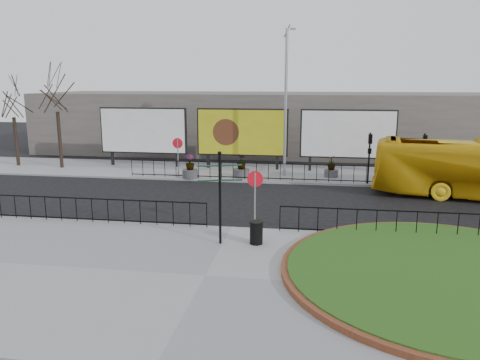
% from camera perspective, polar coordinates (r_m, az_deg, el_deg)
% --- Properties ---
extents(ground, '(90.00, 90.00, 0.00)m').
position_cam_1_polar(ground, '(19.54, -0.98, -6.05)').
color(ground, black).
rests_on(ground, ground).
extents(pavement_near, '(30.00, 10.00, 0.12)m').
position_cam_1_polar(pavement_near, '(14.94, -4.27, -11.74)').
color(pavement_near, gray).
rests_on(pavement_near, ground).
extents(pavement_far, '(44.00, 6.00, 0.12)m').
position_cam_1_polar(pavement_far, '(31.06, 2.74, 0.90)').
color(pavement_far, gray).
rests_on(pavement_far, ground).
extents(brick_edge, '(10.40, 10.40, 0.18)m').
position_cam_1_polar(brick_edge, '(16.07, 24.20, -10.49)').
color(brick_edge, brown).
rests_on(brick_edge, pavement_near).
extents(grass_lawn, '(10.00, 10.00, 0.22)m').
position_cam_1_polar(grass_lawn, '(16.06, 24.21, -10.42)').
color(grass_lawn, '#1B4412').
rests_on(grass_lawn, pavement_near).
extents(railing_near_left, '(10.00, 0.10, 1.10)m').
position_cam_1_polar(railing_near_left, '(20.90, -17.60, -3.50)').
color(railing_near_left, black).
rests_on(railing_near_left, pavement_near).
extents(railing_near_right, '(9.00, 0.10, 1.10)m').
position_cam_1_polar(railing_near_right, '(19.10, 18.54, -5.03)').
color(railing_near_right, black).
rests_on(railing_near_right, pavement_near).
extents(railing_far, '(18.00, 0.10, 1.10)m').
position_cam_1_polar(railing_far, '(28.21, 4.20, 1.00)').
color(railing_far, black).
rests_on(railing_far, pavement_far).
extents(speed_sign_far, '(0.64, 0.07, 2.47)m').
position_cam_1_polar(speed_sign_far, '(29.18, -7.60, 3.78)').
color(speed_sign_far, gray).
rests_on(speed_sign_far, pavement_far).
extents(speed_sign_near, '(0.64, 0.07, 2.47)m').
position_cam_1_polar(speed_sign_near, '(18.51, 1.85, -0.93)').
color(speed_sign_near, gray).
rests_on(speed_sign_near, pavement_near).
extents(billboard_left, '(6.20, 0.31, 4.10)m').
position_cam_1_polar(billboard_left, '(33.55, -11.70, 5.89)').
color(billboard_left, black).
rests_on(billboard_left, pavement_far).
extents(billboard_mid, '(6.20, 0.31, 4.10)m').
position_cam_1_polar(billboard_mid, '(31.81, 0.27, 5.81)').
color(billboard_mid, black).
rests_on(billboard_mid, pavement_far).
extents(billboard_right, '(6.20, 0.31, 4.10)m').
position_cam_1_polar(billboard_right, '(31.56, 13.01, 5.45)').
color(billboard_right, black).
rests_on(billboard_right, pavement_far).
extents(lamp_post, '(0.74, 0.18, 9.23)m').
position_cam_1_polar(lamp_post, '(29.37, 5.60, 9.58)').
color(lamp_post, gray).
rests_on(lamp_post, pavement_far).
extents(signal_pole_a, '(0.22, 0.26, 3.00)m').
position_cam_1_polar(signal_pole_a, '(28.13, 15.51, 3.51)').
color(signal_pole_a, black).
rests_on(signal_pole_a, pavement_far).
extents(signal_pole_b, '(0.22, 0.26, 3.00)m').
position_cam_1_polar(signal_pole_b, '(28.64, 21.49, 3.25)').
color(signal_pole_b, black).
rests_on(signal_pole_b, pavement_far).
extents(tree_left, '(2.00, 2.00, 7.00)m').
position_cam_1_polar(tree_left, '(34.47, -21.31, 7.18)').
color(tree_left, '#2D2119').
rests_on(tree_left, pavement_far).
extents(tree_mid, '(2.00, 2.00, 6.20)m').
position_cam_1_polar(tree_mid, '(36.61, -25.81, 6.42)').
color(tree_mid, '#2D2119').
rests_on(tree_mid, pavement_far).
extents(building_backdrop, '(40.00, 10.00, 5.00)m').
position_cam_1_polar(building_backdrop, '(40.58, 4.27, 7.00)').
color(building_backdrop, '#68625B').
rests_on(building_backdrop, ground).
extents(fingerpost_sign, '(1.61, 0.70, 3.48)m').
position_cam_1_polar(fingerpost_sign, '(17.03, -2.47, -1.06)').
color(fingerpost_sign, black).
rests_on(fingerpost_sign, pavement_near).
extents(litter_bin, '(0.52, 0.52, 0.86)m').
position_cam_1_polar(litter_bin, '(17.44, 2.00, -6.41)').
color(litter_bin, black).
rests_on(litter_bin, pavement_near).
extents(planter_a, '(0.98, 0.98, 1.47)m').
position_cam_1_polar(planter_a, '(29.18, -6.10, 1.29)').
color(planter_a, '#4C4C4F').
rests_on(planter_a, pavement_far).
extents(planter_b, '(0.99, 0.99, 1.49)m').
position_cam_1_polar(planter_b, '(29.22, 0.16, 1.38)').
color(planter_b, '#4C4C4F').
rests_on(planter_b, pavement_far).
extents(planter_c, '(0.86, 0.86, 1.36)m').
position_cam_1_polar(planter_c, '(29.83, 11.06, 1.33)').
color(planter_c, '#4C4C4F').
rests_on(planter_c, pavement_far).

